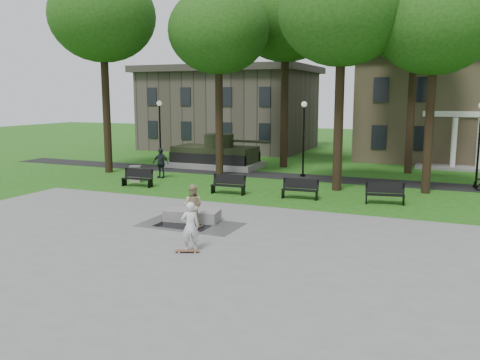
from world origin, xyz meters
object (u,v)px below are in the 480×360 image
(friend_watching, at_px, (193,206))
(trash_bin, at_px, (135,174))
(skateboarder, at_px, (190,226))
(park_bench_0, at_px, (138,177))
(concrete_block, at_px, (192,215))

(friend_watching, bearing_deg, trash_bin, -52.06)
(skateboarder, distance_m, friend_watching, 3.13)
(friend_watching, height_order, park_bench_0, friend_watching)
(concrete_block, relative_size, park_bench_0, 1.21)
(skateboarder, xyz_separation_m, friend_watching, (-1.41, 2.80, 0.01))
(park_bench_0, xyz_separation_m, trash_bin, (-1.03, 1.23, -0.04))
(friend_watching, relative_size, trash_bin, 1.75)
(concrete_block, distance_m, park_bench_0, 8.97)
(friend_watching, relative_size, park_bench_0, 0.92)
(concrete_block, relative_size, skateboarder, 1.33)
(friend_watching, bearing_deg, concrete_block, -67.82)
(concrete_block, height_order, friend_watching, friend_watching)
(friend_watching, bearing_deg, park_bench_0, -51.11)
(skateboarder, bearing_deg, park_bench_0, -86.76)
(skateboarder, xyz_separation_m, park_bench_0, (-8.59, 9.57, -0.32))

